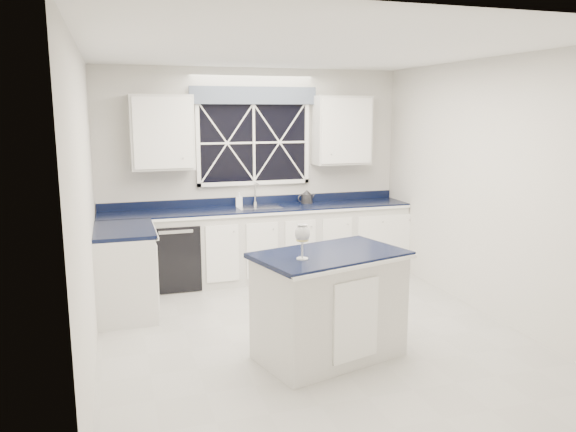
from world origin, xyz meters
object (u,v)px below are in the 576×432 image
object	(u,v)px
faucet	(255,193)
kettle	(307,197)
soap_bottle	(239,199)
island	(329,305)
dishwasher	(174,254)
wine_glass	(302,235)

from	to	relation	value
faucet	kettle	world-z (taller)	faucet
kettle	soap_bottle	xyz separation A→B (m)	(-0.91, 0.02, 0.01)
island	dishwasher	bearing A→B (deg)	98.43
dishwasher	faucet	distance (m)	1.31
island	wine_glass	distance (m)	0.75
island	wine_glass	bearing A→B (deg)	-170.97
dishwasher	wine_glass	size ratio (longest dim) A/B	2.79
dishwasher	kettle	world-z (taller)	kettle
faucet	wine_glass	size ratio (longest dim) A/B	1.03
faucet	soap_bottle	xyz separation A→B (m)	(-0.23, -0.05, -0.07)
wine_glass	soap_bottle	size ratio (longest dim) A/B	1.61
faucet	kettle	bearing A→B (deg)	-5.86
dishwasher	faucet	world-z (taller)	faucet
wine_glass	soap_bottle	bearing A→B (deg)	88.24
kettle	faucet	bearing A→B (deg)	166.36
island	soap_bottle	size ratio (longest dim) A/B	7.88
dishwasher	kettle	distance (m)	1.89
kettle	soap_bottle	distance (m)	0.92
dishwasher	wine_glass	world-z (taller)	wine_glass
dishwasher	island	bearing A→B (deg)	-66.39
wine_glass	soap_bottle	xyz separation A→B (m)	(0.09, 2.77, -0.13)
faucet	kettle	distance (m)	0.69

